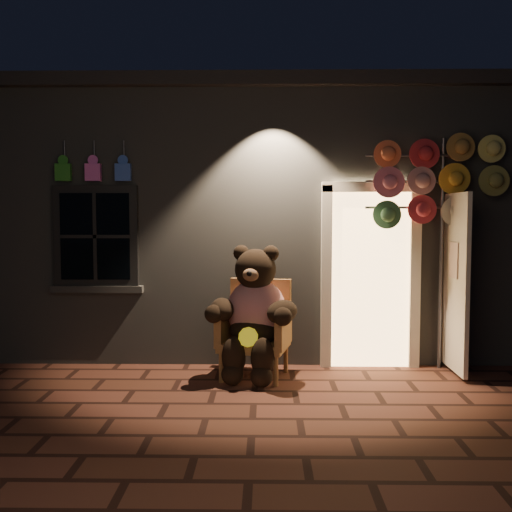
{
  "coord_description": "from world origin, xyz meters",
  "views": [
    {
      "loc": [
        0.12,
        -5.61,
        1.81
      ],
      "look_at": [
        0.01,
        1.0,
        1.35
      ],
      "focal_mm": 42.0,
      "sensor_mm": 36.0,
      "label": 1
    }
  ],
  "objects": [
    {
      "name": "teddy_bear",
      "position": [
        -0.01,
        0.88,
        0.74
      ],
      "size": [
        1.04,
        0.91,
        1.46
      ],
      "rotation": [
        0.0,
        0.0,
        -0.22
      ],
      "color": "#B21316",
      "rests_on": "ground"
    },
    {
      "name": "ground",
      "position": [
        0.0,
        0.0,
        0.0
      ],
      "size": [
        60.0,
        60.0,
        0.0
      ],
      "primitive_type": "plane",
      "color": "#562C21",
      "rests_on": "ground"
    },
    {
      "name": "wicker_armchair",
      "position": [
        0.01,
        1.02,
        0.54
      ],
      "size": [
        0.86,
        0.8,
        1.07
      ],
      "rotation": [
        0.0,
        0.0,
        -0.22
      ],
      "color": "#A16D3E",
      "rests_on": "ground"
    },
    {
      "name": "hat_rack",
      "position": [
        2.04,
        1.28,
        2.19
      ],
      "size": [
        1.6,
        0.22,
        2.71
      ],
      "color": "#59595E",
      "rests_on": "ground"
    },
    {
      "name": "shop_building",
      "position": [
        0.0,
        3.99,
        1.74
      ],
      "size": [
        7.3,
        5.95,
        3.51
      ],
      "color": "slate",
      "rests_on": "ground"
    }
  ]
}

